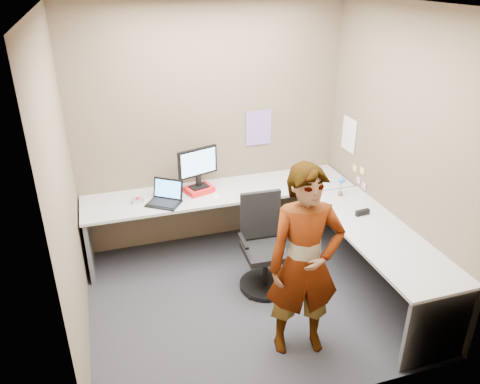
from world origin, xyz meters
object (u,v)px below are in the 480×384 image
object	(u,v)px
desk	(276,221)
person	(305,264)
monitor	(198,164)
office_chair	(264,251)

from	to	relation	value
desk	person	world-z (taller)	person
desk	monitor	xyz separation A→B (m)	(-0.66, 0.65, 0.46)
desk	person	size ratio (longest dim) A/B	1.78
office_chair	person	xyz separation A→B (m)	(0.01, -0.90, 0.44)
monitor	person	bearing A→B (deg)	-93.71
monitor	person	size ratio (longest dim) A/B	0.27
office_chair	person	size ratio (longest dim) A/B	0.58
monitor	person	distance (m)	1.83
office_chair	person	bearing A→B (deg)	-87.23
desk	monitor	size ratio (longest dim) A/B	6.59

